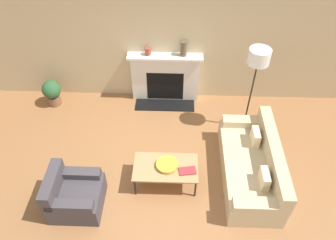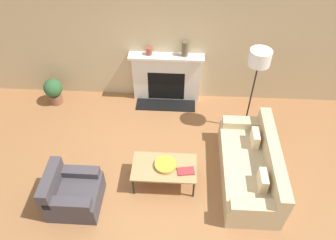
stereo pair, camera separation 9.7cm
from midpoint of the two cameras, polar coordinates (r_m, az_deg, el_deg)
ground_plane at (r=5.92m, az=-2.32°, el=-11.00°), size 18.00×18.00×0.00m
wall_back at (r=6.81m, az=-1.26°, el=14.10°), size 18.00×0.06×2.90m
fireplace at (r=7.18m, az=-0.87°, el=7.30°), size 1.57×0.59×1.13m
couch at (r=5.95m, az=14.05°, el=-7.75°), size 0.90×2.03×0.80m
armchair_near at (r=5.67m, az=-16.59°, el=-12.45°), size 0.82×0.78×0.74m
coffee_table at (r=5.62m, az=-0.91°, el=-8.34°), size 1.10×0.62×0.43m
bowl at (r=5.57m, az=-0.70°, el=-7.76°), size 0.37×0.37×0.06m
book at (r=5.53m, az=2.90°, el=-8.83°), size 0.31×0.21×0.02m
floor_lamp at (r=6.05m, az=14.89°, el=9.43°), size 0.39×0.39×1.84m
mantel_vase_left at (r=6.85m, az=-3.96°, el=11.85°), size 0.13×0.13×0.16m
mantel_vase_center_left at (r=6.77m, az=2.32°, el=12.32°), size 0.13×0.13×0.32m
potted_plant at (r=7.59m, az=-19.89°, el=4.66°), size 0.40×0.40×0.61m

